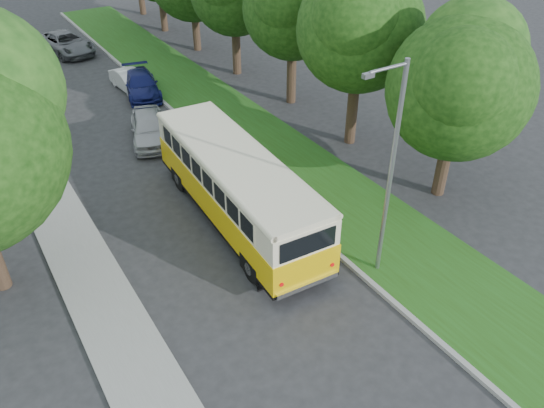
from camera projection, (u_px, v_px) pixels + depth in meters
ground at (242, 274)px, 19.44m from camera, size 120.00×120.00×0.00m
curb at (256, 183)px, 24.48m from camera, size 0.20×70.00×0.15m
grass_verge at (298, 169)px, 25.53m from camera, size 4.50×70.00×0.13m
sidewalk at (73, 244)px, 20.77m from camera, size 2.20×70.00×0.12m
lamppost_near at (389, 169)px, 17.10m from camera, size 1.71×0.16×8.00m
warning_sign at (31, 136)px, 24.84m from camera, size 0.56×0.10×2.50m
vintage_bus at (237, 189)px, 21.28m from camera, size 3.30×10.83×3.18m
car_silver at (149, 128)px, 27.69m from camera, size 3.09×4.84×1.54m
car_white at (130, 81)px, 33.57m from camera, size 1.62×3.85×1.23m
car_blue at (141, 85)px, 32.81m from camera, size 2.92×5.10×1.39m
car_grey at (66, 43)px, 39.40m from camera, size 3.59×5.94×1.54m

